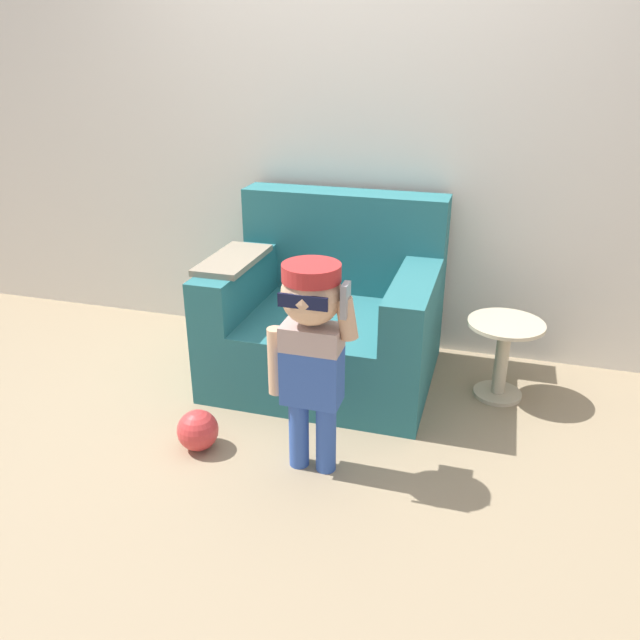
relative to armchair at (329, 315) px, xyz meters
name	(u,v)px	position (x,y,z in m)	size (l,w,h in m)	color
ground_plane	(325,381)	(0.02, -0.12, -0.33)	(10.00, 10.00, 0.00)	#998466
wall_back	(357,115)	(0.02, 0.48, 0.97)	(10.00, 0.05, 2.60)	silver
armchair	(329,315)	(0.00, 0.00, 0.00)	(1.13, 0.93, 0.93)	#286B70
person_child	(311,338)	(0.16, -0.84, 0.27)	(0.37, 0.28, 0.90)	#3356AD
side_table	(503,351)	(0.90, -0.01, -0.08)	(0.37, 0.37, 0.41)	beige
toy_ball	(198,430)	(-0.35, -0.86, -0.24)	(0.18, 0.18, 0.18)	#D13838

